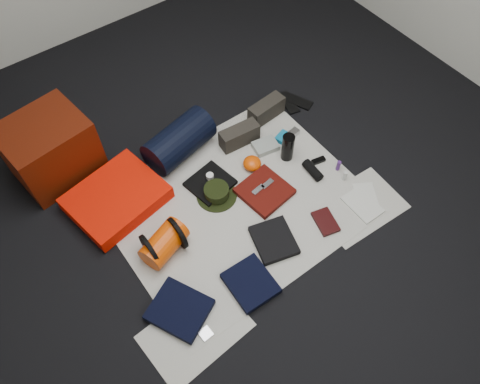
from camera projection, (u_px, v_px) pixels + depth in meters
floor at (237, 205)px, 3.16m from camera, size 4.50×4.50×0.02m
newspaper_mat at (237, 204)px, 3.15m from camera, size 1.60×1.30×0.01m
newspaper_sheet_front_left at (196, 331)px, 2.67m from camera, size 0.61×0.44×0.00m
newspaper_sheet_front_right at (359, 206)px, 3.14m from camera, size 0.60×0.43×0.00m
red_cabinet at (50, 149)px, 3.13m from camera, size 0.59×0.51×0.45m
sleeping_pad at (116, 198)px, 3.11m from camera, size 0.67×0.58×0.11m
stuff_sack at (164, 243)px, 2.88m from camera, size 0.34×0.26×0.17m
sack_strap_left at (150, 250)px, 2.83m from camera, size 0.02×0.22×0.22m
sack_strap_right at (178, 233)px, 2.90m from camera, size 0.03×0.22×0.22m
navy_duffel at (179, 141)px, 3.29m from camera, size 0.55×0.36×0.26m
boonie_brim at (217, 195)px, 3.18m from camera, size 0.35×0.35×0.01m
boonie_crown at (216, 192)px, 3.15m from camera, size 0.17×0.17×0.08m
hiking_boot_left at (239, 136)px, 3.39m from camera, size 0.30×0.14×0.15m
hiking_boot_right at (266, 110)px, 3.53m from camera, size 0.30×0.13×0.15m
flip_flop_left at (288, 103)px, 3.67m from camera, size 0.14×0.25×0.01m
flip_flop_right at (296, 101)px, 3.68m from camera, size 0.19×0.27×0.01m
trousers_navy_a at (180, 310)px, 2.71m from camera, size 0.40×0.41×0.05m
trousers_navy_b at (251, 283)px, 2.81m from camera, size 0.27×0.30×0.05m
trousers_charcoal at (274, 240)px, 2.97m from camera, size 0.31×0.34×0.04m
black_tshirt at (210, 183)px, 3.23m from camera, size 0.32×0.31×0.03m
red_shirt at (264, 191)px, 3.18m from camera, size 0.35×0.35×0.04m
orange_stuff_sack at (252, 163)px, 3.29m from camera, size 0.16×0.16×0.08m
first_aid_pouch at (265, 146)px, 3.40m from camera, size 0.20×0.16×0.04m
water_bottle at (288, 147)px, 3.28m from camera, size 0.10×0.10×0.22m
speaker at (313, 170)px, 3.26m from camera, size 0.08×0.17×0.07m
compact_camera at (293, 133)px, 3.47m from camera, size 0.10×0.07×0.04m
cyan_case at (282, 137)px, 3.45m from camera, size 0.13×0.10×0.04m
toiletry_purple at (338, 166)px, 3.27m from camera, size 0.03×0.03×0.08m
toiletry_clear at (345, 176)px, 3.23m from camera, size 0.03×0.03×0.08m
paperback_book at (325, 222)px, 3.05m from camera, size 0.17×0.21×0.03m
map_booklet at (362, 205)px, 3.14m from camera, size 0.17×0.25×0.01m
map_printout at (365, 194)px, 3.19m from camera, size 0.21×0.23×0.01m
sunglasses at (318, 161)px, 3.34m from camera, size 0.11×0.06×0.02m
key_cluster at (206, 334)px, 2.65m from camera, size 0.07×0.07×0.01m
tape_roll at (210, 176)px, 3.22m from camera, size 0.05×0.05×0.04m
energy_bar_a at (258, 190)px, 3.15m from camera, size 0.10×0.05×0.01m
energy_bar_b at (267, 184)px, 3.18m from camera, size 0.10×0.05×0.01m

